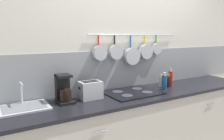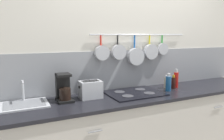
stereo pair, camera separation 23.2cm
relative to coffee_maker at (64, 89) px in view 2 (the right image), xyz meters
The scene contains 11 objects.
wall_back 1.03m from the coffee_maker, 12.83° to the left, with size 7.20×0.15×2.60m.
cabinet_base 1.16m from the coffee_maker, ahead, with size 3.22×0.61×0.90m.
countertop 1.00m from the coffee_maker, ahead, with size 3.26×0.63×0.03m.
sink_basin 0.40m from the coffee_maker, behind, with size 0.44×0.34×0.23m.
coffee_maker is the anchor object (origin of this frame).
toaster 0.29m from the coffee_maker, ahead, with size 0.25×0.16×0.19m.
cooktop 0.82m from the coffee_maker, ahead, with size 0.64×0.50×0.01m.
bottle_hot_sauce 1.25m from the coffee_maker, ahead, with size 0.07×0.07×0.22m.
bottle_cooking_wine 1.32m from the coffee_maker, ahead, with size 0.05×0.05×0.17m.
bottle_olive_oil 1.38m from the coffee_maker, ahead, with size 0.05×0.05×0.18m.
bottle_dish_soap 1.45m from the coffee_maker, ahead, with size 0.06×0.06×0.24m.
Camera 2 is at (-1.47, -2.07, 1.60)m, focal length 35.00 mm.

